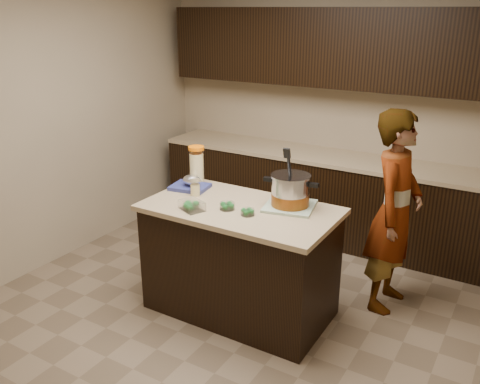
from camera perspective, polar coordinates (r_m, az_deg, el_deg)
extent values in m
plane|color=brown|center=(4.25, 0.00, -13.05)|extent=(4.00, 4.00, 0.00)
cube|color=tan|center=(5.46, 11.02, 9.42)|extent=(4.00, 0.04, 2.70)
cube|color=tan|center=(5.00, -20.26, 7.60)|extent=(0.04, 4.00, 2.70)
cube|color=black|center=(5.43, 9.27, -0.62)|extent=(3.60, 0.60, 0.86)
cube|color=tan|center=(5.29, 9.54, 3.95)|extent=(3.60, 0.63, 0.04)
cube|color=black|center=(5.22, 10.74, 15.62)|extent=(3.60, 0.35, 0.75)
cube|color=black|center=(4.03, 0.00, -7.92)|extent=(1.40, 0.75, 0.86)
cube|color=tan|center=(3.84, 0.00, -1.96)|extent=(1.46, 0.81, 0.04)
cube|color=#557F56|center=(3.84, 5.61, -1.58)|extent=(0.43, 0.43, 0.02)
cylinder|color=#B7B7BC|center=(3.80, 5.67, 0.11)|extent=(0.32, 0.32, 0.22)
cylinder|color=brown|center=(3.82, 5.64, -0.81)|extent=(0.32, 0.32, 0.09)
cylinder|color=#B7B7BC|center=(3.76, 5.73, 1.81)|extent=(0.34, 0.34, 0.02)
cube|color=black|center=(3.83, 3.20, 1.45)|extent=(0.07, 0.04, 0.03)
cube|color=black|center=(3.73, 8.28, 0.78)|extent=(0.07, 0.04, 0.03)
cylinder|color=black|center=(3.71, 5.57, 2.60)|extent=(0.04, 0.12, 0.27)
cylinder|color=beige|center=(4.31, -4.88, 2.61)|extent=(0.15, 0.15, 0.27)
cylinder|color=white|center=(4.31, -4.89, 2.83)|extent=(0.17, 0.17, 0.30)
cylinder|color=orange|center=(4.26, -4.95, 4.90)|extent=(0.17, 0.17, 0.02)
cylinder|color=beige|center=(4.07, -5.05, 0.25)|extent=(0.09, 0.09, 0.09)
cylinder|color=white|center=(4.07, -5.06, 0.43)|extent=(0.10, 0.10, 0.12)
cylinder|color=silver|center=(4.04, -5.09, 1.36)|extent=(0.10, 0.10, 0.02)
cylinder|color=silver|center=(3.78, -1.45, -1.58)|extent=(0.13, 0.13, 0.05)
cylinder|color=silver|center=(3.67, 0.86, -2.26)|extent=(0.11, 0.11, 0.05)
cube|color=silver|center=(3.79, -5.43, -1.51)|extent=(0.23, 0.20, 0.07)
cube|color=navy|center=(4.24, -5.64, 0.57)|extent=(0.34, 0.29, 0.03)
ellipsoid|color=silver|center=(4.21, -5.44, 1.26)|extent=(0.15, 0.13, 0.08)
imported|color=gray|center=(4.15, 16.97, -2.18)|extent=(0.41, 0.61, 1.62)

